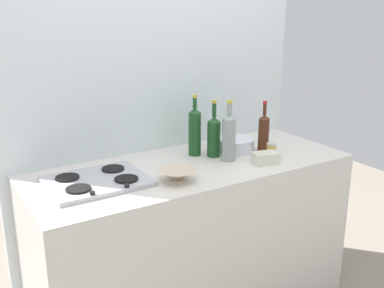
# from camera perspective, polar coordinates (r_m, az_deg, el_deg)

# --- Properties ---
(counter_block) EXTENTS (1.80, 0.70, 0.90)m
(counter_block) POSITION_cam_1_polar(r_m,az_deg,el_deg) (2.70, 0.00, -11.64)
(counter_block) COLOR silver
(counter_block) RESTS_ON ground
(backsplash_panel) EXTENTS (1.90, 0.06, 2.25)m
(backsplash_panel) POSITION_cam_1_polar(r_m,az_deg,el_deg) (2.77, -4.14, 4.03)
(backsplash_panel) COLOR silver
(backsplash_panel) RESTS_ON ground
(stovetop_hob) EXTENTS (0.48, 0.38, 0.04)m
(stovetop_hob) POSITION_cam_1_polar(r_m,az_deg,el_deg) (2.30, -11.78, -4.56)
(stovetop_hob) COLOR #B2B2B7
(stovetop_hob) RESTS_ON counter_block
(plate_stack) EXTENTS (0.23, 0.23, 0.08)m
(plate_stack) POSITION_cam_1_polar(r_m,az_deg,el_deg) (2.76, 5.46, -0.07)
(plate_stack) COLOR white
(plate_stack) RESTS_ON counter_block
(wine_bottle_leftmost) EXTENTS (0.07, 0.07, 0.31)m
(wine_bottle_leftmost) POSITION_cam_1_polar(r_m,az_deg,el_deg) (2.75, 8.93, 1.46)
(wine_bottle_leftmost) COLOR #472314
(wine_bottle_leftmost) RESTS_ON counter_block
(wine_bottle_mid_left) EXTENTS (0.07, 0.07, 0.36)m
(wine_bottle_mid_left) POSITION_cam_1_polar(r_m,az_deg,el_deg) (2.64, 0.34, 1.65)
(wine_bottle_mid_left) COLOR #19471E
(wine_bottle_mid_left) RESTS_ON counter_block
(wine_bottle_mid_right) EXTENTS (0.08, 0.08, 0.35)m
(wine_bottle_mid_right) POSITION_cam_1_polar(r_m,az_deg,el_deg) (2.55, 4.62, 0.96)
(wine_bottle_mid_right) COLOR gray
(wine_bottle_mid_right) RESTS_ON counter_block
(wine_bottle_rightmost) EXTENTS (0.08, 0.08, 0.33)m
(wine_bottle_rightmost) POSITION_cam_1_polar(r_m,az_deg,el_deg) (2.63, 2.74, 1.05)
(wine_bottle_rightmost) COLOR #19471E
(wine_bottle_rightmost) RESTS_ON counter_block
(mixing_bowl) EXTENTS (0.19, 0.19, 0.06)m
(mixing_bowl) POSITION_cam_1_polar(r_m,az_deg,el_deg) (2.28, -1.85, -3.85)
(mixing_bowl) COLOR beige
(mixing_bowl) RESTS_ON counter_block
(butter_dish) EXTENTS (0.15, 0.12, 0.06)m
(butter_dish) POSITION_cam_1_polar(r_m,az_deg,el_deg) (2.56, 9.18, -1.73)
(butter_dish) COLOR silver
(butter_dish) RESTS_ON counter_block
(condiment_jar_front) EXTENTS (0.06, 0.06, 0.08)m
(condiment_jar_front) POSITION_cam_1_polar(r_m,az_deg,el_deg) (2.68, 9.88, -0.72)
(condiment_jar_front) COLOR gold
(condiment_jar_front) RESTS_ON counter_block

